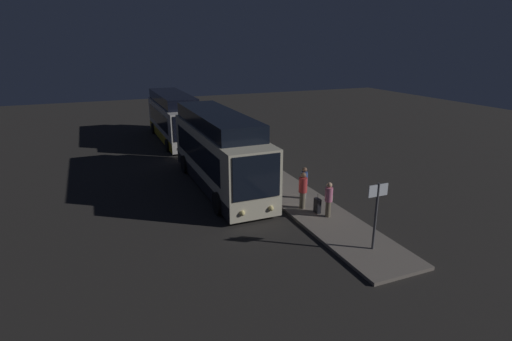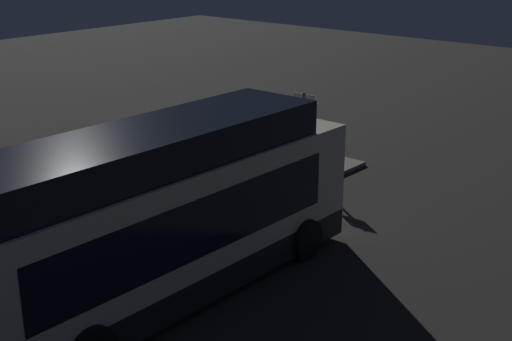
{
  "view_description": "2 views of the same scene",
  "coord_description": "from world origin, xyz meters",
  "views": [
    {
      "loc": [
        18.99,
        -6.39,
        7.72
      ],
      "look_at": [
        2.54,
        0.48,
        1.97
      ],
      "focal_mm": 28.0,
      "sensor_mm": 36.0,
      "label": 1
    },
    {
      "loc": [
        -11.33,
        -11.38,
        8.17
      ],
      "look_at": [
        2.54,
        0.48,
        1.97
      ],
      "focal_mm": 50.0,
      "sensor_mm": 36.0,
      "label": 2
    }
  ],
  "objects": [
    {
      "name": "ground",
      "position": [
        0.0,
        0.0,
        0.0
      ],
      "size": [
        80.0,
        80.0,
        0.0
      ],
      "primitive_type": "plane",
      "color": "#2B2826"
    },
    {
      "name": "platform",
      "position": [
        0.0,
        2.91,
        0.07
      ],
      "size": [
        20.0,
        2.63,
        0.14
      ],
      "color": "slate",
      "rests_on": "ground"
    },
    {
      "name": "bus_lead",
      "position": [
        -1.3,
        -0.12,
        1.88
      ],
      "size": [
        10.66,
        2.8,
        4.12
      ],
      "color": "beige",
      "rests_on": "ground"
    },
    {
      "name": "bus_second",
      "position": [
        -13.5,
        -0.12,
        1.69
      ],
      "size": [
        10.41,
        2.81,
        3.77
      ],
      "color": "silver",
      "rests_on": "ground"
    },
    {
      "name": "passenger_boarding",
      "position": [
        3.55,
        2.46,
        1.11
      ],
      "size": [
        0.54,
        0.54,
        1.79
      ],
      "rotation": [
        0.0,
        0.0,
        2.67
      ],
      "color": "#6B604C",
      "rests_on": "platform"
    },
    {
      "name": "passenger_waiting",
      "position": [
        4.85,
        3.07,
        1.03
      ],
      "size": [
        0.59,
        0.58,
        1.65
      ],
      "rotation": [
        0.0,
        0.0,
        0.83
      ],
      "color": "#6B604C",
      "rests_on": "platform"
    },
    {
      "name": "passenger_with_bags",
      "position": [
        2.46,
        3.15,
        1.04
      ],
      "size": [
        0.46,
        0.46,
        1.64
      ],
      "rotation": [
        0.0,
        0.0,
        -2.11
      ],
      "color": "gray",
      "rests_on": "platform"
    },
    {
      "name": "suitcase",
      "position": [
        4.29,
        2.84,
        0.49
      ],
      "size": [
        0.37,
        0.2,
        0.94
      ],
      "color": "black",
      "rests_on": "platform"
    },
    {
      "name": "sign_post",
      "position": [
        8.08,
        3.03,
        1.87
      ],
      "size": [
        0.1,
        0.84,
        2.68
      ],
      "color": "#4C4C51",
      "rests_on": "platform"
    }
  ]
}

